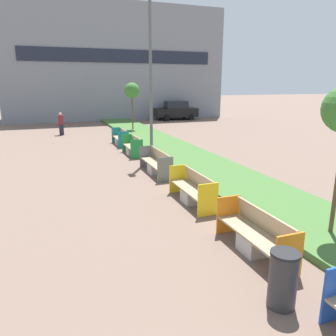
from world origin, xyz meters
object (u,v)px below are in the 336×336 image
Objects in this scene: litter_bin at (283,279)px; bench_teal_frame at (121,139)px; pedestrian_walking at (61,124)px; street_lamp_post at (151,72)px; sapling_tree_far at (132,91)px; bench_green_frame at (133,148)px; bench_grey_frame at (156,164)px; bench_orange_frame at (255,237)px; bench_yellow_frame at (193,191)px; parked_car_distant at (176,110)px.

bench_teal_frame is at bearing 87.65° from litter_bin.
litter_bin is at bearing -83.09° from pedestrian_walking.
pedestrian_walking is (-3.74, 9.50, -3.27)m from street_lamp_post.
bench_green_frame is at bearing -104.31° from sapling_tree_far.
sapling_tree_far is at bearing 68.33° from bench_teal_frame.
bench_grey_frame and bench_green_frame have the same top height.
sapling_tree_far is at bearing 75.69° from bench_green_frame.
bench_orange_frame is 1.78m from litter_bin.
sapling_tree_far is 2.29× the size of pedestrian_walking.
bench_yellow_frame is at bearing -78.70° from pedestrian_walking.
parked_car_distant reaches higher than pedestrian_walking.
bench_orange_frame is 0.30× the size of street_lamp_post.
bench_teal_frame is at bearing -59.50° from pedestrian_walking.
bench_orange_frame and bench_green_frame have the same top height.
pedestrian_walking reaches higher than bench_grey_frame.
bench_teal_frame is 5.63m from street_lamp_post.
sapling_tree_far is (2.08, 8.16, 2.66)m from bench_green_frame.
pedestrian_walking reaches higher than bench_orange_frame.
sapling_tree_far reaches higher than pedestrian_walking.
bench_yellow_frame is at bearing -105.61° from parked_car_distant.
bench_grey_frame is at bearing 89.98° from bench_orange_frame.
bench_grey_frame is 3.83m from bench_green_frame.
bench_grey_frame is 0.57× the size of parked_car_distant.
bench_orange_frame is 26.74m from parked_car_distant.
parked_car_distant is at bearing 55.13° from bench_teal_frame.
street_lamp_post is (0.61, -1.27, 3.70)m from bench_green_frame.
pedestrian_walking is at bearing 110.79° from bench_green_frame.
bench_green_frame is 1.21× the size of pedestrian_walking.
litter_bin is (-0.63, -1.66, 0.12)m from bench_orange_frame.
bench_yellow_frame is 2.28× the size of litter_bin.
litter_bin is at bearing -92.90° from bench_green_frame.
bench_yellow_frame is at bearing 90.00° from bench_orange_frame.
bench_green_frame is at bearing 115.76° from street_lamp_post.
bench_grey_frame is at bearing -89.90° from bench_green_frame.
street_lamp_post reaches higher than litter_bin.
street_lamp_post reaches higher than bench_orange_frame.
bench_grey_frame is 1.26× the size of bench_teal_frame.
bench_teal_frame is 1.98× the size of litter_bin.
bench_teal_frame is (-0.00, 10.36, -0.01)m from bench_yellow_frame.
bench_green_frame is at bearing -90.01° from bench_teal_frame.
sapling_tree_far reaches higher than parked_car_distant.
bench_yellow_frame is 23.63m from parked_car_distant.
bench_grey_frame is at bearing 89.96° from bench_yellow_frame.
bench_yellow_frame is at bearing -89.97° from bench_green_frame.
litter_bin is (-0.63, -12.39, 0.13)m from bench_green_frame.
street_lamp_post is 17.98m from parked_car_distant.
litter_bin reaches higher than bench_orange_frame.
pedestrian_walking reaches higher than litter_bin.
parked_car_distant is (8.22, 14.72, 0.55)m from bench_green_frame.
parked_car_distant is (11.34, 6.49, 0.12)m from pedestrian_walking.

